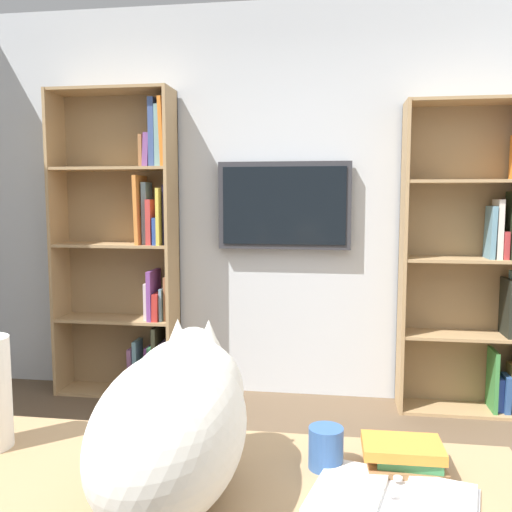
{
  "coord_description": "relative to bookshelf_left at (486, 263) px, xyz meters",
  "views": [
    {
      "loc": [
        -0.35,
        1.57,
        1.39
      ],
      "look_at": [
        0.04,
        -1.02,
        1.11
      ],
      "focal_mm": 38.41,
      "sensor_mm": 36.0,
      "label": 1
    }
  ],
  "objects": [
    {
      "name": "open_binder",
      "position": [
        0.82,
        2.55,
        -0.19
      ],
      "size": [
        0.37,
        0.3,
        0.02
      ],
      "color": "white",
      "rests_on": "desk"
    },
    {
      "name": "desk_book_stack",
      "position": [
        0.78,
        2.41,
        -0.17
      ],
      "size": [
        0.19,
        0.13,
        0.07
      ],
      "color": "#996B42",
      "rests_on": "desk"
    },
    {
      "name": "bookshelf_right",
      "position": [
        2.36,
        -0.0,
        0.05
      ],
      "size": [
        0.85,
        0.28,
        2.12
      ],
      "color": "tan",
      "rests_on": "ground"
    },
    {
      "name": "cat",
      "position": [
        1.27,
        2.59,
        -0.03
      ],
      "size": [
        0.29,
        0.65,
        0.34
      ],
      "color": "silver",
      "rests_on": "desk"
    },
    {
      "name": "wall_back",
      "position": [
        1.29,
        -0.17,
        0.38
      ],
      "size": [
        4.52,
        0.06,
        2.7
      ],
      "primitive_type": "cube",
      "color": "silver",
      "rests_on": "ground"
    },
    {
      "name": "bookshelf_left",
      "position": [
        0.0,
        0.0,
        0.0
      ],
      "size": [
        0.84,
        0.28,
        1.99
      ],
      "color": "tan",
      "rests_on": "ground"
    },
    {
      "name": "coffee_mug",
      "position": [
        0.96,
        2.42,
        -0.15
      ],
      "size": [
        0.08,
        0.08,
        0.1
      ],
      "primitive_type": "cylinder",
      "color": "#335999",
      "rests_on": "desk"
    },
    {
      "name": "wall_mounted_tv",
      "position": [
        1.3,
        -0.08,
        0.36
      ],
      "size": [
        0.9,
        0.07,
        0.59
      ],
      "color": "#333338"
    }
  ]
}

